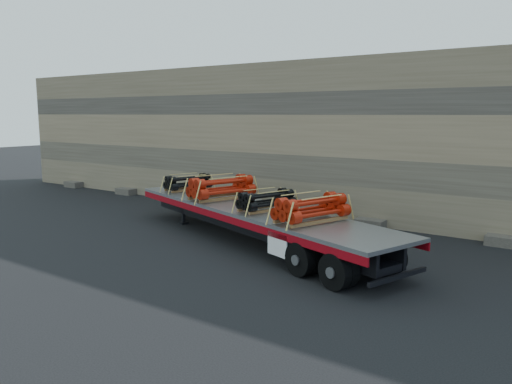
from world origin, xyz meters
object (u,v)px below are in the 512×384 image
bundle_midfront (221,188)px  bundle_midrear (266,201)px  trailer (252,225)px  bundle_rear (311,209)px  bundle_front (188,183)px

bundle_midfront → bundle_midrear: 2.92m
trailer → bundle_rear: size_ratio=5.65×
bundle_rear → bundle_midfront: bearing=180.0°
bundle_midfront → bundle_midrear: size_ratio=1.28×
trailer → bundle_rear: 3.32m
bundle_front → bundle_rear: bundle_rear is taller
bundle_midrear → bundle_front: bearing=180.0°
bundle_midfront → bundle_front: bearing=180.0°
bundle_midfront → bundle_rear: size_ratio=1.07×
trailer → bundle_front: bearing=180.0°
trailer → bundle_front: (-4.55, 1.55, 1.00)m
bundle_midfront → bundle_rear: bundle_midfront is taller
bundle_front → bundle_midfront: size_ratio=0.77×
bundle_midfront → bundle_midrear: bearing=0.0°
bundle_midrear → bundle_rear: bundle_rear is taller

